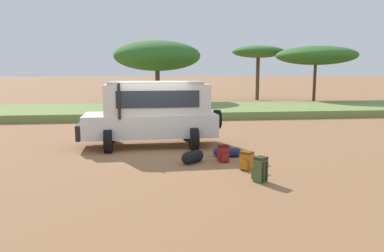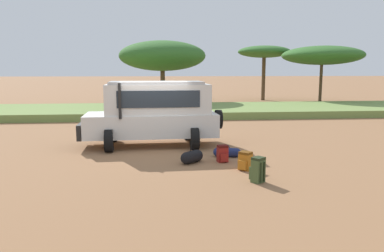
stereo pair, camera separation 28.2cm
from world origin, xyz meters
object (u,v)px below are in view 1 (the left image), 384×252
safari_vehicle (153,112)px  backpack_beside_front_wheel (260,170)px  backpack_cluster_center (247,161)px  acacia_tree_left_mid (157,56)px  backpack_near_rear_wheel (223,154)px  acacia_tree_right_mid (316,56)px  duffel_bag_low_black_case (227,152)px  duffel_bag_soft_canvas (193,157)px  acacia_tree_centre_back (258,52)px

safari_vehicle → backpack_beside_front_wheel: size_ratio=8.14×
backpack_cluster_center → acacia_tree_left_mid: size_ratio=0.08×
backpack_near_rear_wheel → acacia_tree_right_mid: 23.21m
backpack_near_rear_wheel → duffel_bag_low_black_case: size_ratio=0.59×
duffel_bag_soft_canvas → acacia_tree_left_mid: acacia_tree_left_mid is taller
safari_vehicle → backpack_near_rear_wheel: bearing=-53.2°
acacia_tree_left_mid → duffel_bag_soft_canvas: bearing=-88.9°
backpack_cluster_center → acacia_tree_centre_back: bearing=72.4°
backpack_near_rear_wheel → acacia_tree_centre_back: 25.44m
backpack_beside_front_wheel → duffel_bag_soft_canvas: (-1.47, 2.20, -0.13)m
backpack_cluster_center → duffel_bag_low_black_case: 1.70m
backpack_cluster_center → duffel_bag_soft_canvas: 1.76m
backpack_beside_front_wheel → duffel_bag_soft_canvas: size_ratio=0.90×
safari_vehicle → acacia_tree_right_mid: acacia_tree_right_mid is taller
duffel_bag_low_black_case → duffel_bag_soft_canvas: 1.42m
backpack_near_rear_wheel → backpack_beside_front_wheel: bearing=-77.2°
backpack_near_rear_wheel → acacia_tree_left_mid: size_ratio=0.08×
backpack_beside_front_wheel → backpack_near_rear_wheel: (-0.50, 2.21, -0.06)m
safari_vehicle → backpack_beside_front_wheel: safari_vehicle is taller
backpack_cluster_center → duffel_bag_soft_canvas: size_ratio=0.73×
backpack_beside_front_wheel → acacia_tree_right_mid: 24.85m
backpack_cluster_center → backpack_near_rear_wheel: backpack_cluster_center is taller
safari_vehicle → duffel_bag_soft_canvas: (1.14, -2.85, -1.10)m
acacia_tree_right_mid → backpack_cluster_center: bearing=-119.6°
acacia_tree_centre_back → backpack_near_rear_wheel: bearing=-109.4°
safari_vehicle → acacia_tree_centre_back: size_ratio=1.05×
duffel_bag_soft_canvas → backpack_near_rear_wheel: bearing=0.9°
acacia_tree_left_mid → acacia_tree_right_mid: size_ratio=0.97×
acacia_tree_left_mid → safari_vehicle: bearing=-92.6°
safari_vehicle → acacia_tree_left_mid: bearing=87.4°
backpack_beside_front_wheel → acacia_tree_left_mid: 22.17m
backpack_cluster_center → acacia_tree_centre_back: 26.24m
duffel_bag_low_black_case → duffel_bag_soft_canvas: (-1.25, -0.68, 0.04)m
backpack_beside_front_wheel → duffel_bag_soft_canvas: 2.65m
safari_vehicle → backpack_near_rear_wheel: size_ratio=10.11×
backpack_cluster_center → duffel_bag_low_black_case: backpack_cluster_center is taller
duffel_bag_low_black_case → acacia_tree_left_mid: size_ratio=0.13×
duffel_bag_soft_canvas → acacia_tree_centre_back: size_ratio=0.14×
acacia_tree_centre_back → acacia_tree_right_mid: size_ratio=0.71×
backpack_near_rear_wheel → acacia_tree_centre_back: (8.32, 23.66, 4.26)m
safari_vehicle → backpack_cluster_center: (2.59, -3.85, -1.03)m
duffel_bag_soft_canvas → acacia_tree_right_mid: size_ratio=0.10×
backpack_beside_front_wheel → duffel_bag_low_black_case: backpack_beside_front_wheel is taller
duffel_bag_low_black_case → acacia_tree_centre_back: size_ratio=0.18×
backpack_beside_front_wheel → acacia_tree_centre_back: (7.82, 25.87, 4.20)m
safari_vehicle → acacia_tree_left_mid: size_ratio=0.77×
safari_vehicle → duffel_bag_low_black_case: (2.39, -2.17, -1.14)m
safari_vehicle → acacia_tree_centre_back: (10.44, 20.83, 3.23)m
backpack_cluster_center → backpack_near_rear_wheel: size_ratio=1.01×
acacia_tree_centre_back → acacia_tree_right_mid: bearing=-48.2°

